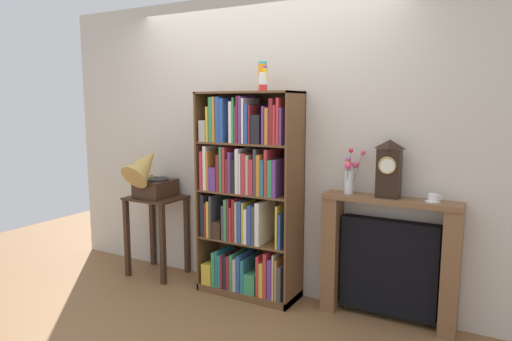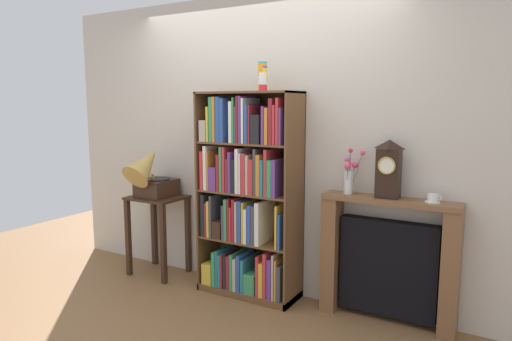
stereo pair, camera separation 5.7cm
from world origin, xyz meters
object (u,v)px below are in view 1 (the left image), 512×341
at_px(side_table_left, 157,219).
at_px(gramophone, 149,174).
at_px(cup_stack, 263,76).
at_px(fireplace_mantel, 388,260).
at_px(teacup_with_saucer, 433,198).
at_px(bookshelf, 247,200).
at_px(mantel_clock, 389,169).
at_px(flower_vase, 350,175).

xyz_separation_m(side_table_left, gramophone, (0.00, -0.08, 0.46)).
height_order(cup_stack, gramophone, cup_stack).
height_order(fireplace_mantel, teacup_with_saucer, teacup_with_saucer).
relative_size(bookshelf, side_table_left, 2.27).
distance_m(bookshelf, mantel_clock, 1.23).
height_order(bookshelf, mantel_clock, bookshelf).
xyz_separation_m(flower_vase, teacup_with_saucer, (0.61, -0.00, -0.12)).
relative_size(gramophone, fireplace_mantel, 0.54).
bearing_deg(cup_stack, mantel_clock, 6.02).
bearing_deg(gramophone, teacup_with_saucer, 4.38).
xyz_separation_m(fireplace_mantel, flower_vase, (-0.32, -0.02, 0.64)).
height_order(bookshelf, fireplace_mantel, bookshelf).
bearing_deg(teacup_with_saucer, bookshelf, -176.70).
distance_m(bookshelf, teacup_with_saucer, 1.50).
distance_m(fireplace_mantel, flower_vase, 0.71).
relative_size(cup_stack, flower_vase, 0.66).
height_order(side_table_left, fireplace_mantel, fireplace_mantel).
bearing_deg(cup_stack, teacup_with_saucer, 4.67).
bearing_deg(side_table_left, fireplace_mantel, 3.21).
distance_m(side_table_left, mantel_clock, 2.27).
xyz_separation_m(gramophone, mantel_clock, (2.18, 0.19, 0.18)).
relative_size(cup_stack, fireplace_mantel, 0.23).
bearing_deg(side_table_left, mantel_clock, 2.75).
bearing_deg(side_table_left, bookshelf, 1.17).
bearing_deg(flower_vase, teacup_with_saucer, -0.12).
relative_size(bookshelf, cup_stack, 7.54).
bearing_deg(side_table_left, gramophone, -90.00).
bearing_deg(mantel_clock, flower_vase, 179.35).
xyz_separation_m(gramophone, fireplace_mantel, (2.20, 0.21, -0.53)).
distance_m(cup_stack, mantel_clock, 1.23).
height_order(bookshelf, teacup_with_saucer, bookshelf).
height_order(bookshelf, gramophone, bookshelf).
bearing_deg(mantel_clock, teacup_with_saucer, 0.37).
distance_m(cup_stack, flower_vase, 1.05).
relative_size(cup_stack, mantel_clock, 0.54).
bearing_deg(bookshelf, side_table_left, -178.83).
relative_size(gramophone, flower_vase, 1.54).
distance_m(bookshelf, gramophone, 1.02).
relative_size(bookshelf, gramophone, 3.23).
distance_m(bookshelf, side_table_left, 1.05).
bearing_deg(bookshelf, fireplace_mantel, 4.93).
relative_size(fireplace_mantel, flower_vase, 2.87).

